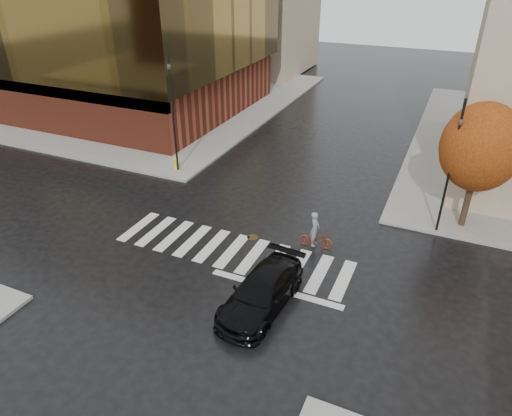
% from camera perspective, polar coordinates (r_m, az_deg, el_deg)
% --- Properties ---
extents(ground, '(120.00, 120.00, 0.00)m').
position_cam_1_polar(ground, '(21.81, -3.62, -6.05)').
color(ground, black).
rests_on(ground, ground).
extents(sidewalk_nw, '(30.00, 30.00, 0.15)m').
position_cam_1_polar(sidewalk_nw, '(48.69, -14.65, 13.43)').
color(sidewalk_nw, gray).
rests_on(sidewalk_nw, ground).
extents(crosswalk, '(12.00, 3.00, 0.01)m').
position_cam_1_polar(crosswalk, '(22.17, -3.03, -5.36)').
color(crosswalk, silver).
rests_on(crosswalk, ground).
extents(office_glass, '(27.00, 19.00, 16.00)m').
position_cam_1_polar(office_glass, '(45.62, -19.54, 22.32)').
color(office_glass, maroon).
rests_on(office_glass, sidewalk_nw).
extents(tree_ne_a, '(3.80, 3.80, 6.50)m').
position_cam_1_polar(tree_ne_a, '(24.50, 26.30, 6.79)').
color(tree_ne_a, black).
rests_on(tree_ne_a, sidewalk_ne).
extents(sedan, '(2.40, 5.12, 1.44)m').
position_cam_1_polar(sedan, '(18.56, 0.68, -10.47)').
color(sedan, black).
rests_on(sedan, ground).
extents(cyclist, '(1.71, 0.73, 1.89)m').
position_cam_1_polar(cyclist, '(22.29, 7.46, -3.41)').
color(cyclist, maroon).
rests_on(cyclist, ground).
extents(traffic_light_nw, '(0.22, 0.19, 7.86)m').
position_cam_1_polar(traffic_light_nw, '(28.97, -10.47, 12.96)').
color(traffic_light_nw, black).
rests_on(traffic_light_nw, sidewalk_nw).
extents(traffic_light_ne, '(0.16, 0.19, 6.83)m').
position_cam_1_polar(traffic_light_ne, '(23.58, 23.29, 5.43)').
color(traffic_light_ne, black).
rests_on(traffic_light_ne, sidewalk_ne).
extents(fire_hydrant, '(0.28, 0.28, 0.78)m').
position_cam_1_polar(fire_hydrant, '(30.55, -9.98, 5.65)').
color(fire_hydrant, yellow).
rests_on(fire_hydrant, sidewalk_nw).
extents(manhole, '(0.67, 0.67, 0.01)m').
position_cam_1_polar(manhole, '(23.14, -0.44, -3.68)').
color(manhole, '#4B3D1A').
rests_on(manhole, ground).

